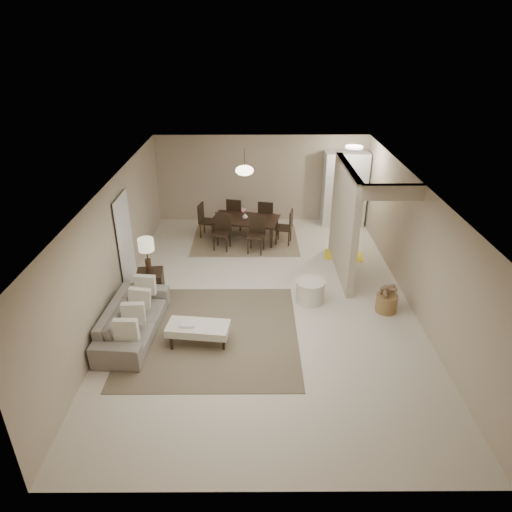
{
  "coord_description": "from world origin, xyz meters",
  "views": [
    {
      "loc": [
        -0.21,
        -8.23,
        5.11
      ],
      "look_at": [
        -0.18,
        -0.08,
        1.05
      ],
      "focal_mm": 32.0,
      "sensor_mm": 36.0,
      "label": 1
    }
  ],
  "objects_px": {
    "sofa": "(133,319)",
    "ottoman_bench": "(198,329)",
    "round_pouf": "(310,291)",
    "pantry_cabinet": "(344,189)",
    "side_table": "(151,284)",
    "wicker_basket": "(386,303)",
    "dining_table": "(245,229)"
  },
  "relations": [
    {
      "from": "sofa",
      "to": "round_pouf",
      "type": "relative_size",
      "value": 3.61
    },
    {
      "from": "pantry_cabinet",
      "to": "round_pouf",
      "type": "relative_size",
      "value": 3.47
    },
    {
      "from": "ottoman_bench",
      "to": "dining_table",
      "type": "bearing_deg",
      "value": 87.29
    },
    {
      "from": "pantry_cabinet",
      "to": "ottoman_bench",
      "type": "distance_m",
      "value": 6.74
    },
    {
      "from": "wicker_basket",
      "to": "dining_table",
      "type": "distance_m",
      "value": 4.53
    },
    {
      "from": "ottoman_bench",
      "to": "wicker_basket",
      "type": "bearing_deg",
      "value": 22.83
    },
    {
      "from": "ottoman_bench",
      "to": "side_table",
      "type": "height_order",
      "value": "side_table"
    },
    {
      "from": "sofa",
      "to": "ottoman_bench",
      "type": "bearing_deg",
      "value": -99.62
    },
    {
      "from": "sofa",
      "to": "ottoman_bench",
      "type": "height_order",
      "value": "sofa"
    },
    {
      "from": "side_table",
      "to": "sofa",
      "type": "bearing_deg",
      "value": -92.14
    },
    {
      "from": "pantry_cabinet",
      "to": "round_pouf",
      "type": "height_order",
      "value": "pantry_cabinet"
    },
    {
      "from": "pantry_cabinet",
      "to": "side_table",
      "type": "xyz_separation_m",
      "value": [
        -4.75,
        -4.03,
        -0.76
      ]
    },
    {
      "from": "dining_table",
      "to": "round_pouf",
      "type": "bearing_deg",
      "value": -53.05
    },
    {
      "from": "ottoman_bench",
      "to": "side_table",
      "type": "relative_size",
      "value": 2.0
    },
    {
      "from": "pantry_cabinet",
      "to": "round_pouf",
      "type": "bearing_deg",
      "value": -108.3
    },
    {
      "from": "side_table",
      "to": "round_pouf",
      "type": "distance_m",
      "value": 3.35
    },
    {
      "from": "sofa",
      "to": "ottoman_bench",
      "type": "distance_m",
      "value": 1.27
    },
    {
      "from": "side_table",
      "to": "dining_table",
      "type": "xyz_separation_m",
      "value": [
        1.95,
        2.89,
        0.01
      ]
    },
    {
      "from": "pantry_cabinet",
      "to": "ottoman_bench",
      "type": "bearing_deg",
      "value": -122.15
    },
    {
      "from": "sofa",
      "to": "ottoman_bench",
      "type": "relative_size",
      "value": 1.88
    },
    {
      "from": "ottoman_bench",
      "to": "side_table",
      "type": "distance_m",
      "value": 2.02
    },
    {
      "from": "wicker_basket",
      "to": "dining_table",
      "type": "relative_size",
      "value": 0.24
    },
    {
      "from": "sofa",
      "to": "round_pouf",
      "type": "xyz_separation_m",
      "value": [
        3.39,
        1.12,
        -0.08
      ]
    },
    {
      "from": "pantry_cabinet",
      "to": "round_pouf",
      "type": "xyz_separation_m",
      "value": [
        -1.41,
        -4.25,
        -0.81
      ]
    },
    {
      "from": "side_table",
      "to": "wicker_basket",
      "type": "xyz_separation_m",
      "value": [
        4.84,
        -0.59,
        -0.11
      ]
    },
    {
      "from": "sofa",
      "to": "round_pouf",
      "type": "distance_m",
      "value": 3.58
    },
    {
      "from": "dining_table",
      "to": "wicker_basket",
      "type": "bearing_deg",
      "value": -37.5
    },
    {
      "from": "sofa",
      "to": "round_pouf",
      "type": "bearing_deg",
      "value": -67.64
    },
    {
      "from": "sofa",
      "to": "wicker_basket",
      "type": "xyz_separation_m",
      "value": [
        4.89,
        0.75,
        -0.14
      ]
    },
    {
      "from": "sofa",
      "to": "wicker_basket",
      "type": "distance_m",
      "value": 4.95
    },
    {
      "from": "pantry_cabinet",
      "to": "dining_table",
      "type": "distance_m",
      "value": 3.12
    },
    {
      "from": "ottoman_bench",
      "to": "sofa",
      "type": "bearing_deg",
      "value": 173.19
    }
  ]
}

